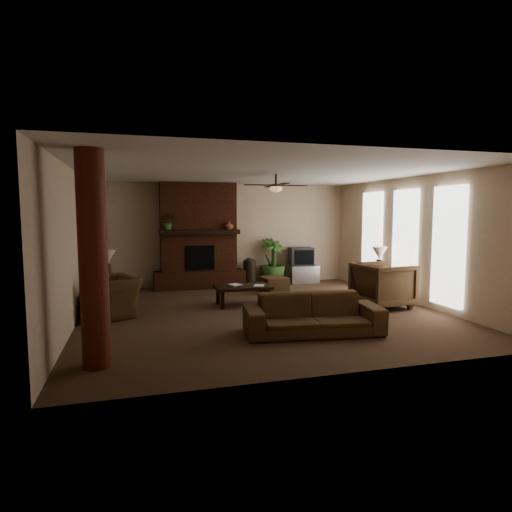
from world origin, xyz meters
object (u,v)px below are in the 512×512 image
object	(u,v)px
floor_plant	(273,271)
lamp_left	(107,259)
armchair_left	(107,290)
lamp_right	(380,255)
coffee_table	(243,288)
sofa	(313,308)
tv_stand	(303,274)
side_table_left	(111,292)
side_table_right	(380,286)
log_column	(93,260)
armchair_right	(383,283)
floor_vase	(249,270)
ottoman	(274,285)

from	to	relation	value
floor_plant	lamp_left	size ratio (longest dim) A/B	1.98
armchair_left	lamp_right	distance (m)	6.16
coffee_table	floor_plant	bearing A→B (deg)	58.93
sofa	tv_stand	world-z (taller)	sofa
floor_plant	sofa	bearing A→B (deg)	-100.28
side_table_left	side_table_right	xyz separation A→B (m)	(6.13, -0.85, 0.00)
log_column	lamp_left	size ratio (longest dim) A/B	4.31
armchair_right	log_column	bearing A→B (deg)	104.59
lamp_left	armchair_right	bearing A→B (deg)	-18.35
armchair_left	side_table_left	world-z (taller)	armchair_left
log_column	sofa	world-z (taller)	log_column
sofa	floor_plant	world-z (taller)	sofa
floor_plant	side_table_left	world-z (taller)	floor_plant
log_column	lamp_right	size ratio (longest dim) A/B	4.31
coffee_table	lamp_left	bearing A→B (deg)	163.30
coffee_table	tv_stand	xyz separation A→B (m)	(2.39, 2.44, -0.12)
armchair_right	floor_vase	distance (m)	3.99
log_column	tv_stand	distance (m)	7.63
floor_plant	side_table_right	size ratio (longest dim) A/B	2.35
armchair_right	sofa	bearing A→B (deg)	116.72
armchair_right	ottoman	distance (m)	2.82
lamp_right	sofa	bearing A→B (deg)	-138.19
floor_vase	floor_plant	bearing A→B (deg)	2.71
sofa	lamp_left	distance (m)	4.76
log_column	sofa	bearing A→B (deg)	11.13
ottoman	floor_plant	world-z (taller)	floor_plant
sofa	floor_vase	xyz separation A→B (m)	(0.21, 4.86, -0.01)
log_column	ottoman	size ratio (longest dim) A/B	4.67
floor_vase	lamp_right	bearing A→B (deg)	-42.82
floor_vase	lamp_right	world-z (taller)	lamp_right
sofa	floor_vase	distance (m)	4.87
coffee_table	tv_stand	bearing A→B (deg)	45.69
floor_vase	side_table_right	xyz separation A→B (m)	(2.57, -2.43, -0.16)
ottoman	floor_plant	bearing A→B (deg)	73.67
tv_stand	floor_plant	bearing A→B (deg)	177.88
floor_plant	lamp_left	xyz separation A→B (m)	(-4.29, -1.61, 0.64)
coffee_table	floor_plant	distance (m)	2.86
armchair_right	lamp_left	size ratio (longest dim) A/B	1.63
lamp_right	armchair_right	bearing A→B (deg)	-117.72
side_table_left	side_table_right	size ratio (longest dim) A/B	1.00
log_column	sofa	distance (m)	3.52
sofa	lamp_right	size ratio (longest dim) A/B	3.47
sofa	side_table_left	distance (m)	4.69
armchair_right	side_table_left	world-z (taller)	armchair_right
coffee_table	ottoman	size ratio (longest dim) A/B	2.00
armchair_right	tv_stand	distance (m)	3.50
sofa	coffee_table	world-z (taller)	sofa
side_table_right	sofa	bearing A→B (deg)	-138.82
armchair_left	armchair_right	size ratio (longest dim) A/B	1.11
armchair_right	ottoman	world-z (taller)	armchair_right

